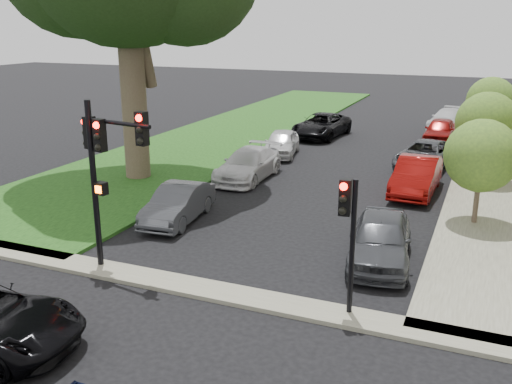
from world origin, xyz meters
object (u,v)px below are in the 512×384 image
at_px(car_parked_8, 321,125).
at_px(small_tree_a, 482,156).
at_px(car_parked_0, 381,239).
at_px(car_parked_5, 178,204).
at_px(car_parked_6, 248,164).
at_px(car_parked_1, 416,176).
at_px(car_parked_4, 448,119).
at_px(traffic_signal_main, 104,156).
at_px(car_parked_7, 281,143).
at_px(traffic_signal_secondary, 348,222).
at_px(small_tree_b, 487,123).
at_px(car_parked_2, 425,155).
at_px(car_parked_3, 440,130).
at_px(small_tree_c, 491,101).

bearing_deg(car_parked_8, small_tree_a, -49.34).
relative_size(car_parked_0, car_parked_5, 1.09).
height_order(small_tree_a, car_parked_0, small_tree_a).
xyz_separation_m(car_parked_5, car_parked_6, (0.04, 6.25, 0.03)).
bearing_deg(car_parked_1, car_parked_4, 91.71).
relative_size(traffic_signal_main, car_parked_7, 1.23).
distance_m(traffic_signal_main, traffic_signal_secondary, 7.02).
height_order(traffic_signal_main, car_parked_1, traffic_signal_main).
bearing_deg(small_tree_b, car_parked_2, 146.69).
bearing_deg(car_parked_2, small_tree_a, -62.56).
relative_size(traffic_signal_main, car_parked_5, 1.23).
height_order(small_tree_b, traffic_signal_main, traffic_signal_main).
height_order(car_parked_3, car_parked_8, car_parked_8).
bearing_deg(car_parked_0, car_parked_6, 128.54).
xyz_separation_m(car_parked_3, car_parked_7, (-7.54, -7.10, -0.01)).
relative_size(car_parked_6, car_parked_8, 0.91).
xyz_separation_m(small_tree_b, traffic_signal_secondary, (-2.66, -14.29, -0.26)).
xyz_separation_m(small_tree_c, car_parked_5, (-9.95, -17.79, -2.02)).
relative_size(car_parked_4, car_parked_5, 1.14).
xyz_separation_m(traffic_signal_main, car_parked_2, (6.94, 16.01, -2.75)).
distance_m(small_tree_a, car_parked_8, 16.66).
distance_m(traffic_signal_secondary, car_parked_3, 23.02).
xyz_separation_m(car_parked_0, car_parked_5, (-7.47, 0.87, -0.09)).
height_order(small_tree_a, small_tree_b, small_tree_b).
xyz_separation_m(traffic_signal_main, car_parked_5, (-0.34, 4.43, -2.75)).
xyz_separation_m(small_tree_a, car_parked_8, (-9.64, 13.47, -1.81)).
relative_size(car_parked_1, car_parked_7, 1.14).
height_order(small_tree_a, small_tree_c, small_tree_c).
relative_size(small_tree_a, car_parked_8, 0.72).
relative_size(car_parked_0, car_parked_7, 1.09).
xyz_separation_m(car_parked_0, car_parked_8, (-7.15, 18.03, -0.02)).
bearing_deg(car_parked_0, car_parked_2, 83.24).
xyz_separation_m(small_tree_a, car_parked_6, (-9.91, 2.57, -1.85)).
relative_size(car_parked_3, car_parked_4, 0.89).
distance_m(traffic_signal_main, car_parked_6, 11.03).
distance_m(small_tree_b, car_parked_0, 11.15).
relative_size(traffic_signal_secondary, car_parked_4, 0.76).
bearing_deg(car_parked_4, car_parked_2, -81.08).
height_order(car_parked_3, car_parked_5, car_parked_3).
bearing_deg(traffic_signal_main, car_parked_7, 92.06).
distance_m(car_parked_2, car_parked_8, 8.92).
bearing_deg(car_parked_4, small_tree_c, -54.61).
distance_m(small_tree_a, car_parked_5, 10.78).
distance_m(small_tree_b, car_parked_7, 10.50).
height_order(small_tree_c, car_parked_3, small_tree_c).
bearing_deg(traffic_signal_secondary, small_tree_c, 83.19).
distance_m(car_parked_5, car_parked_6, 6.25).
bearing_deg(small_tree_c, traffic_signal_secondary, -96.81).
relative_size(car_parked_2, car_parked_4, 1.04).
bearing_deg(car_parked_6, traffic_signal_secondary, -56.41).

